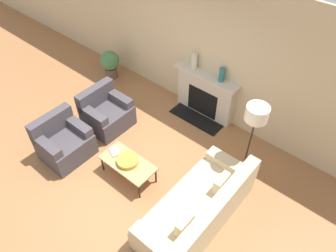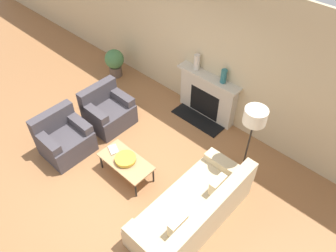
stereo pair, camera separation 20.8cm
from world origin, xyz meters
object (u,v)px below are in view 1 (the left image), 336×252
at_px(mantel_vase_left, 194,61).
at_px(potted_plant, 110,63).
at_px(bowl, 127,160).
at_px(book, 115,151).
at_px(fireplace, 205,95).
at_px(armchair_near, 64,142).
at_px(couch, 199,209).
at_px(mantel_vase_center_left, 222,75).
at_px(coffee_table, 128,163).
at_px(armchair_far, 106,113).
at_px(floor_lamp, 256,119).

relative_size(mantel_vase_left, potted_plant, 0.47).
bearing_deg(bowl, book, 177.17).
bearing_deg(potted_plant, bowl, -36.98).
height_order(fireplace, potted_plant, fireplace).
height_order(fireplace, armchair_near, fireplace).
distance_m(fireplace, couch, 2.61).
relative_size(fireplace, mantel_vase_center_left, 5.03).
distance_m(fireplace, coffee_table, 2.26).
height_order(armchair_near, bowl, armchair_near).
bearing_deg(armchair_far, mantel_vase_center_left, -45.21).
bearing_deg(mantel_vase_center_left, floor_lamp, -37.32).
relative_size(coffee_table, floor_lamp, 0.62).
bearing_deg(mantel_vase_left, armchair_far, -121.02).
height_order(floor_lamp, potted_plant, floor_lamp).
bearing_deg(floor_lamp, mantel_vase_left, 153.80).
xyz_separation_m(armchair_near, mantel_vase_center_left, (1.63, 2.68, 0.82)).
height_order(floor_lamp, mantel_vase_left, floor_lamp).
distance_m(couch, coffee_table, 1.48).
xyz_separation_m(bowl, mantel_vase_left, (-0.31, 2.27, 0.74)).
xyz_separation_m(couch, potted_plant, (-3.96, 1.78, 0.11)).
xyz_separation_m(floor_lamp, mantel_vase_center_left, (-1.19, 0.91, -0.21)).
relative_size(coffee_table, mantel_vase_left, 3.05).
xyz_separation_m(mantel_vase_left, mantel_vase_center_left, (0.66, 0.00, -0.02)).
height_order(armchair_near, mantel_vase_left, mantel_vase_left).
relative_size(fireplace, mantel_vase_left, 4.32).
relative_size(floor_lamp, potted_plant, 2.30).
height_order(armchair_far, potted_plant, armchair_far).
distance_m(couch, bowl, 1.48).
distance_m(armchair_near, coffee_table, 1.35).
bearing_deg(armchair_far, floor_lamp, -75.96).
bearing_deg(couch, armchair_far, -101.38).
relative_size(coffee_table, mantel_vase_center_left, 3.55).
distance_m(mantel_vase_left, mantel_vase_center_left, 0.66).
xyz_separation_m(fireplace, mantel_vase_left, (-0.34, 0.02, 0.68)).
height_order(bowl, mantel_vase_left, mantel_vase_left).
bearing_deg(coffee_table, book, 176.68).
xyz_separation_m(armchair_far, floor_lamp, (2.82, 0.71, 1.03)).
height_order(coffee_table, potted_plant, potted_plant).
relative_size(book, floor_lamp, 0.17).
bearing_deg(potted_plant, armchair_near, -62.18).
relative_size(floor_lamp, mantel_vase_left, 4.88).
relative_size(couch, potted_plant, 3.00).
bearing_deg(armchair_near, mantel_vase_center_left, -31.32).
height_order(coffee_table, mantel_vase_left, mantel_vase_left).
xyz_separation_m(coffee_table, mantel_vase_center_left, (0.34, 2.27, 0.80)).
height_order(armchair_far, book, armchair_far).
bearing_deg(mantel_vase_left, floor_lamp, -26.20).
bearing_deg(mantel_vase_center_left, bowl, -98.57).
bearing_deg(coffee_table, couch, 3.93).
relative_size(floor_lamp, mantel_vase_center_left, 5.68).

